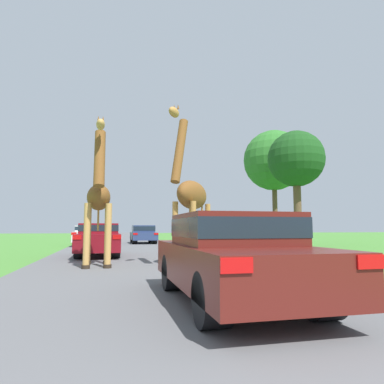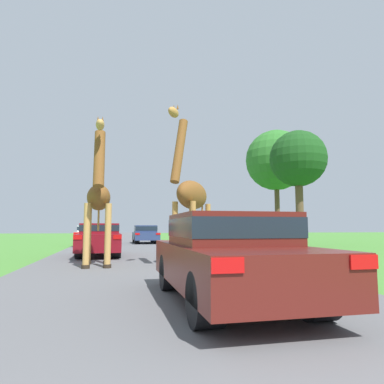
{
  "view_description": "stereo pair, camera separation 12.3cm",
  "coord_description": "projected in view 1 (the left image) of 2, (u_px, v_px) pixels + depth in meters",
  "views": [
    {
      "loc": [
        -1.14,
        0.02,
        1.19
      ],
      "look_at": [
        1.55,
        11.3,
        2.41
      ],
      "focal_mm": 32.0,
      "sensor_mm": 36.0,
      "label": 1
    },
    {
      "loc": [
        -1.02,
        -0.01,
        1.19
      ],
      "look_at": [
        1.55,
        11.3,
        2.41
      ],
      "focal_mm": 32.0,
      "sensor_mm": 36.0,
      "label": 2
    }
  ],
  "objects": [
    {
      "name": "giraffe_near_road",
      "position": [
        191.0,
        196.0,
        11.53
      ],
      "size": [
        2.04,
        2.67,
        5.02
      ],
      "rotation": [
        0.0,
        0.0,
        2.54
      ],
      "color": "#B77F3D",
      "rests_on": "ground"
    },
    {
      "name": "car_far_ahead",
      "position": [
        143.0,
        234.0,
        26.74
      ],
      "size": [
        1.84,
        4.08,
        1.39
      ],
      "color": "navy",
      "rests_on": "ground"
    },
    {
      "name": "tree_centre_back",
      "position": [
        296.0,
        160.0,
        22.22
      ],
      "size": [
        3.65,
        3.65,
        7.49
      ],
      "color": "brown",
      "rests_on": "ground"
    },
    {
      "name": "road",
      "position": [
        123.0,
        242.0,
        29.14
      ],
      "size": [
        7.37,
        120.0,
        0.0
      ],
      "color": "#5B5B5E",
      "rests_on": "ground"
    },
    {
      "name": "giraffe_companion",
      "position": [
        99.0,
        199.0,
        10.76
      ],
      "size": [
        0.9,
        2.5,
        4.46
      ],
      "rotation": [
        0.0,
        0.0,
        -3.11
      ],
      "color": "tan",
      "rests_on": "ground"
    },
    {
      "name": "car_queue_right",
      "position": [
        88.0,
        235.0,
        23.37
      ],
      "size": [
        1.73,
        4.3,
        1.34
      ],
      "color": "silver",
      "rests_on": "ground"
    },
    {
      "name": "car_queue_left",
      "position": [
        99.0,
        239.0,
        14.59
      ],
      "size": [
        1.74,
        4.14,
        1.38
      ],
      "color": "maroon",
      "rests_on": "ground"
    },
    {
      "name": "tree_left_edge",
      "position": [
        274.0,
        161.0,
        27.86
      ],
      "size": [
        4.9,
        4.9,
        9.13
      ],
      "color": "brown",
      "rests_on": "ground"
    },
    {
      "name": "car_lead_maroon",
      "position": [
        233.0,
        254.0,
        5.58
      ],
      "size": [
        1.86,
        4.36,
        1.42
      ],
      "color": "#561914",
      "rests_on": "ground"
    }
  ]
}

